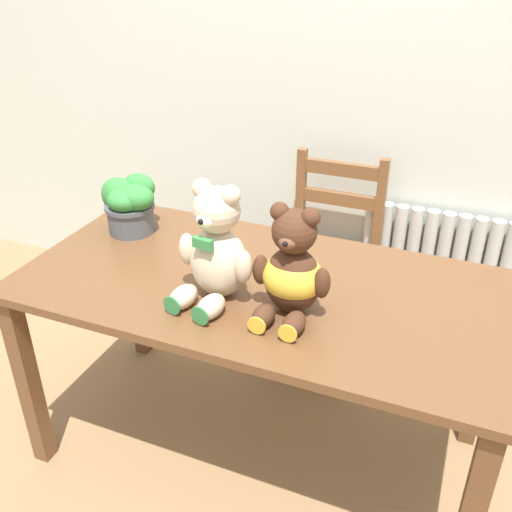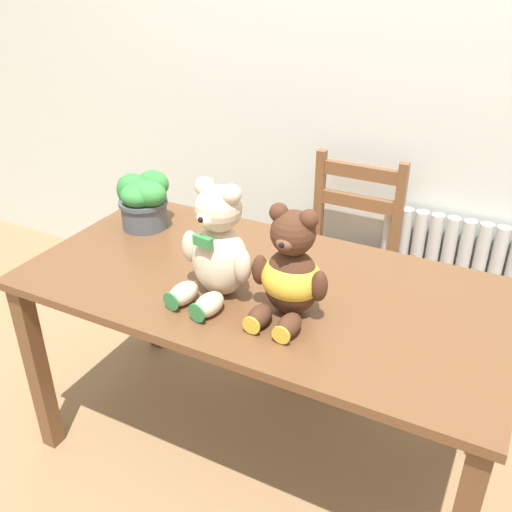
% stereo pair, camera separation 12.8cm
% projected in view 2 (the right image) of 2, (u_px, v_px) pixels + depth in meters
% --- Properties ---
extents(wall_back, '(8.00, 0.04, 2.60)m').
position_uv_depth(wall_back, '(373.00, 58.00, 2.38)').
color(wall_back, silver).
rests_on(wall_back, ground_plane).
extents(radiator, '(0.81, 0.10, 0.69)m').
position_uv_depth(radiator, '(464.00, 297.00, 2.59)').
color(radiator, beige).
rests_on(radiator, ground_plane).
extents(dining_table, '(1.58, 0.80, 0.75)m').
position_uv_depth(dining_table, '(263.00, 306.00, 1.90)').
color(dining_table, brown).
rests_on(dining_table, ground_plane).
extents(wooden_chair_behind, '(0.41, 0.43, 0.92)m').
position_uv_depth(wooden_chair_behind, '(343.00, 265.00, 2.56)').
color(wooden_chair_behind, brown).
rests_on(wooden_chair_behind, ground_plane).
extents(teddy_bear_left, '(0.26, 0.28, 0.37)m').
position_uv_depth(teddy_bear_left, '(217.00, 248.00, 1.72)').
color(teddy_bear_left, beige).
rests_on(teddy_bear_left, dining_table).
extents(teddy_bear_right, '(0.24, 0.24, 0.34)m').
position_uv_depth(teddy_bear_right, '(291.00, 273.00, 1.64)').
color(teddy_bear_right, '#472819').
rests_on(teddy_bear_right, dining_table).
extents(potted_plant, '(0.23, 0.21, 0.21)m').
position_uv_depth(potted_plant, '(143.00, 199.00, 2.17)').
color(potted_plant, '#4C5156').
rests_on(potted_plant, dining_table).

